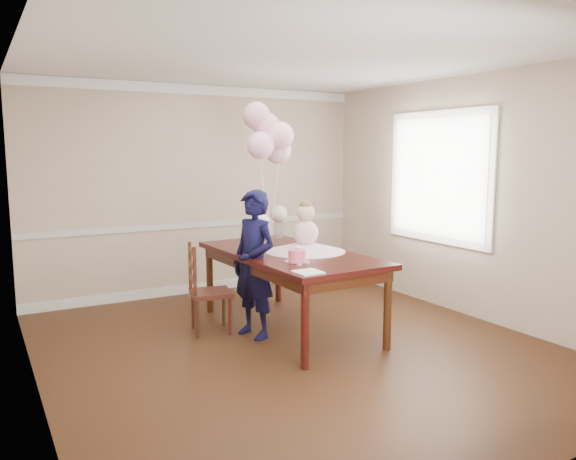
{
  "coord_description": "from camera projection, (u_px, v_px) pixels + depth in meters",
  "views": [
    {
      "loc": [
        -2.59,
        -4.43,
        1.86
      ],
      "look_at": [
        0.22,
        0.56,
        1.05
      ],
      "focal_mm": 35.0,
      "sensor_mm": 36.0,
      "label": 1
    }
  ],
  "objects": [
    {
      "name": "wall_right",
      "position": [
        472.0,
        197.0,
        6.24
      ],
      "size": [
        0.02,
        5.0,
        2.7
      ],
      "primitive_type": "cube",
      "color": "tan",
      "rests_on": "floor"
    },
    {
      "name": "baby_torso",
      "position": [
        306.0,
        233.0,
        5.81
      ],
      "size": [
        0.26,
        0.26,
        0.26
      ],
      "primitive_type": "sphere",
      "color": "#FFA1C0",
      "rests_on": "baby_skirt"
    },
    {
      "name": "balloon_ribbon_a",
      "position": [
        265.0,
        202.0,
        6.27
      ],
      "size": [
        0.1,
        0.01,
        0.92
      ],
      "primitive_type": "cylinder",
      "rotation": [
        0.0,
        -0.1,
        0.04
      ],
      "color": "white",
      "rests_on": "balloon_weight"
    },
    {
      "name": "dining_chair_seat",
      "position": [
        211.0,
        293.0,
        5.77
      ],
      "size": [
        0.47,
        0.47,
        0.05
      ],
      "primitive_type": "cube",
      "rotation": [
        0.0,
        0.0,
        -0.2
      ],
      "color": "#39160F",
      "rests_on": "chair_leg_fl"
    },
    {
      "name": "balloon_ribbon_b",
      "position": [
        275.0,
        197.0,
        6.3
      ],
      "size": [
        0.11,
        0.05,
        1.02
      ],
      "primitive_type": "cylinder",
      "rotation": [
        0.05,
        0.1,
        0.04
      ],
      "color": "white",
      "rests_on": "balloon_weight"
    },
    {
      "name": "balloon_ribbon_e",
      "position": [
        274.0,
        203.0,
        6.38
      ],
      "size": [
        0.15,
        0.09,
        0.85
      ],
      "primitive_type": "cylinder",
      "rotation": [
        -0.09,
        0.17,
        0.04
      ],
      "color": "white",
      "rests_on": "balloon_weight"
    },
    {
      "name": "baby_head",
      "position": [
        306.0,
        213.0,
        5.78
      ],
      "size": [
        0.19,
        0.19,
        0.19
      ],
      "primitive_type": "sphere",
      "color": "beige",
      "rests_on": "baby_torso"
    },
    {
      "name": "table_leg_bl",
      "position": [
        210.0,
        280.0,
        6.48
      ],
      "size": [
        0.08,
        0.08,
        0.77
      ],
      "primitive_type": "cylinder",
      "rotation": [
        0.0,
        0.0,
        0.04
      ],
      "color": "black",
      "rests_on": "floor"
    },
    {
      "name": "baseboard_trim",
      "position": [
        203.0,
        287.0,
        7.48
      ],
      "size": [
        4.5,
        0.02,
        0.12
      ],
      "primitive_type": "cube",
      "color": "white",
      "rests_on": "floor"
    },
    {
      "name": "window_frame",
      "position": [
        439.0,
        177.0,
        6.64
      ],
      "size": [
        0.02,
        1.66,
        1.56
      ],
      "primitive_type": "cube",
      "color": "white",
      "rests_on": "wall_right"
    },
    {
      "name": "cake_platter",
      "position": [
        297.0,
        262.0,
        5.27
      ],
      "size": [
        0.25,
        0.25,
        0.01
      ],
      "primitive_type": "cylinder",
      "rotation": [
        0.0,
        0.0,
        0.04
      ],
      "color": "#BBBBBF",
      "rests_on": "dining_table_top"
    },
    {
      "name": "napkin",
      "position": [
        308.0,
        272.0,
        4.81
      ],
      "size": [
        0.23,
        0.23,
        0.01
      ],
      "primitive_type": "cube",
      "rotation": [
        0.0,
        0.0,
        0.04
      ],
      "color": "white",
      "rests_on": "dining_table_top"
    },
    {
      "name": "chair_leg_fl",
      "position": [
        198.0,
        319.0,
        5.6
      ],
      "size": [
        0.04,
        0.04,
        0.39
      ],
      "primitive_type": "cylinder",
      "rotation": [
        0.0,
        0.0,
        -0.2
      ],
      "color": "#34170E",
      "rests_on": "floor"
    },
    {
      "name": "balloon_b",
      "position": [
        280.0,
        135.0,
        6.21
      ],
      "size": [
        0.31,
        0.31,
        0.31
      ],
      "primitive_type": "sphere",
      "color": "#FFB4D0",
      "rests_on": "balloon_ribbon_b"
    },
    {
      "name": "wall_back",
      "position": [
        201.0,
        190.0,
        7.31
      ],
      "size": [
        4.5,
        0.02,
        2.7
      ],
      "primitive_type": "cube",
      "color": "tan",
      "rests_on": "floor"
    },
    {
      "name": "roses_near",
      "position": [
        260.0,
        222.0,
        5.95
      ],
      "size": [
        0.21,
        0.21,
        0.21
      ],
      "primitive_type": "sphere",
      "color": "silver",
      "rests_on": "rose_vase_near"
    },
    {
      "name": "chair_rail_trim",
      "position": [
        202.0,
        225.0,
        7.36
      ],
      "size": [
        4.5,
        0.02,
        0.07
      ],
      "primitive_type": "cube",
      "color": "silver",
      "rests_on": "wall_back"
    },
    {
      "name": "balloon_weight",
      "position": [
        270.0,
        242.0,
        6.36
      ],
      "size": [
        0.05,
        0.05,
        0.02
      ],
      "primitive_type": "cylinder",
      "rotation": [
        0.0,
        0.0,
        0.04
      ],
      "color": "white",
      "rests_on": "dining_table_top"
    },
    {
      "name": "chair_slat_low",
      "position": [
        193.0,
        280.0,
        5.69
      ],
      "size": [
        0.1,
        0.36,
        0.05
      ],
      "primitive_type": "cube",
      "rotation": [
        0.0,
        0.0,
        -0.2
      ],
      "color": "#3D2310",
      "rests_on": "dining_chair_seat"
    },
    {
      "name": "roses_far",
      "position": [
        278.0,
        214.0,
        6.76
      ],
      "size": [
        0.21,
        0.21,
        0.21
      ],
      "primitive_type": "sphere",
      "color": "silver",
      "rests_on": "rose_vase_far"
    },
    {
      "name": "wall_left",
      "position": [
        30.0,
        222.0,
        4.06
      ],
      "size": [
        0.02,
        5.0,
        2.7
      ],
      "primitive_type": "cube",
      "color": "tan",
      "rests_on": "floor"
    },
    {
      "name": "balloon_d",
      "position": [
        256.0,
        116.0,
        6.23
      ],
      "size": [
        0.31,
        0.31,
        0.31
      ],
      "primitive_type": "sphere",
      "color": "#DC9CB3",
      "rests_on": "balloon_ribbon_d"
    },
    {
      "name": "balloon_e",
      "position": [
        278.0,
        150.0,
        6.38
      ],
      "size": [
        0.31,
        0.31,
        0.31
      ],
      "primitive_type": "sphere",
      "color": "#FFB4CA",
      "rests_on": "balloon_ribbon_e"
    },
    {
      "name": "chair_leg_br",
      "position": [
        224.0,
        308.0,
        6.0
      ],
      "size": [
        0.04,
        0.04,
        0.39
      ],
      "primitive_type": "cylinder",
      "rotation": [
        0.0,
        0.0,
        -0.2
      ],
      "color": "#38200F",
      "rests_on": "floor"
    },
    {
      "name": "balloon_a",
      "position": [
        261.0,
        145.0,
        6.16
      ],
      "size": [
        0.31,
        0.31,
        0.31
      ],
      "primitive_type": "sphere",
      "color": "#FFB4DB",
      "rests_on": "balloon_ribbon_a"
    },
    {
      "name": "balloon_c",
      "position": [
        266.0,
        126.0,
        6.29
      ],
      "size": [
        0.31,
        0.31,
        0.31
      ],
      "primitive_type": "sphere",
      "color": "#DB9BB9",
      "rests_on": "balloon_ribbon_c"
    },
    {
      "name": "table_leg_fl",
      "position": [
        305.0,
        326.0,
        4.77
      ],
      "size": [
        0.08,
        0.08,
        0.77
      ],
      "primitive_type": "cylinder",
      "rotation": [
        0.0,
        0.0,
        0.04
      ],
      "color": "black",
      "rests_on": "floor"
    },
    {
      "name": "baby_hair",
      "position": [
        306.0,
        206.0,
        5.77
      ],
      "size": [
        0.13,
        0.13,
        0.13
      ],
      "primitive_type": "sphere",
      "color": "brown",
      "rests_on": "baby_head"
    },
    {
      "name": "baby_skirt",
      "position": [
        306.0,
        246.0,
        5.83
      ],
      "size": [
        0.86,
        0.86,
        0.11
      ],
      "primitive_type": "cone",
      "rotation": [
        0.0,
        0.0,
        0.04
      ],
      "color": "#F3B3CF",
      "rests_on": "dining_table_top"
    },
    {
      "name": "table_apron",
      "position": [
        289.0,
        262.0,
        5.82
      ],
      "size": [
        1.06,
        2.12,
        0.11
      ],
      "primitive_type": "cube",
      "rotation": [
        0.0,
        0.0,
        0.04
      ],
      "color": "black",
      "rests_on": "table_leg_fl"
    },
    {
      "name": "wall_front",
      "position": [
        534.0,
        247.0,
        2.99
      ],
      "size": [
        4.5,
        0.02,
        2.7
      ],
      "primitive_type": "cube",
      "color": "tan",
      "rests_on": "floor"
    },
    {
      "name": "rose_vase_near",
      "position": [
        260.0,
        241.0,
        5.98
      ],
      "size": [
        0.11,
        0.11,
        0.18
      ],
      "primitive_type": "cylinder",
      "rotation": [
        0.0,
        0.0,
        0.04
      ],
      "color": "white",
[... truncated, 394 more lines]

